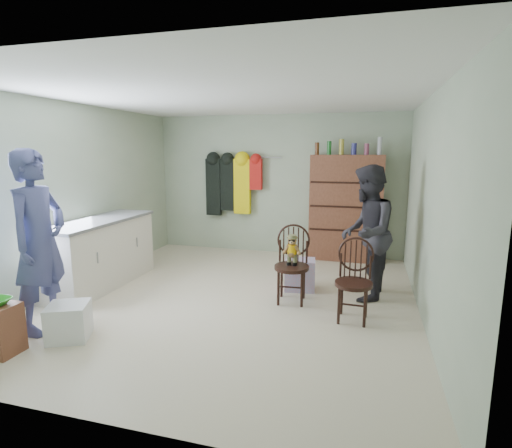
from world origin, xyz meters
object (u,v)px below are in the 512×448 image
(counter, at_px, (100,253))
(dresser, at_px, (346,208))
(chair_far, at_px, (354,277))
(chair_front, at_px, (292,258))

(counter, height_order, dresser, dresser)
(counter, relative_size, dresser, 0.89)
(chair_far, relative_size, dresser, 0.44)
(counter, height_order, chair_front, chair_front)
(counter, distance_m, chair_far, 3.46)
(chair_front, relative_size, chair_far, 1.05)
(chair_front, height_order, dresser, dresser)
(chair_front, xyz_separation_m, chair_far, (0.77, -0.36, -0.06))
(counter, relative_size, chair_front, 1.93)
(chair_far, xyz_separation_m, dresser, (-0.25, 2.52, 0.42))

